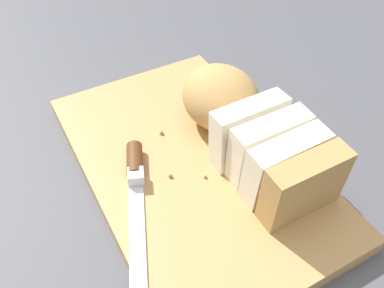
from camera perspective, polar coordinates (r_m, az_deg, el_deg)
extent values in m
plane|color=#4C4C51|center=(0.57, 0.00, -3.84)|extent=(3.00, 3.00, 0.00)
cube|color=tan|center=(0.56, 0.00, -3.03)|extent=(0.43, 0.27, 0.02)
ellipsoid|color=tan|center=(0.58, 4.01, 6.46)|extent=(0.12, 0.11, 0.08)
cube|color=#F2E8CC|center=(0.53, 7.90, 1.80)|extent=(0.04, 0.10, 0.08)
cube|color=#F2E8CC|center=(0.52, 10.54, -0.38)|extent=(0.03, 0.10, 0.08)
cube|color=#F2E8CC|center=(0.50, 12.74, -2.97)|extent=(0.04, 0.10, 0.08)
cube|color=tan|center=(0.48, 15.29, -5.64)|extent=(0.03, 0.10, 0.08)
cube|color=silver|center=(0.47, -7.58, -13.78)|extent=(0.18, 0.09, 0.00)
cylinder|color=#593319|center=(0.54, -7.98, -2.21)|extent=(0.06, 0.04, 0.02)
cube|color=silver|center=(0.52, -7.91, -4.36)|extent=(0.03, 0.03, 0.02)
sphere|color=tan|center=(0.53, -3.02, -4.39)|extent=(0.01, 0.01, 0.01)
sphere|color=tan|center=(0.58, -4.29, 1.62)|extent=(0.01, 0.01, 0.01)
sphere|color=tan|center=(0.53, 1.78, -4.57)|extent=(0.00, 0.00, 0.00)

